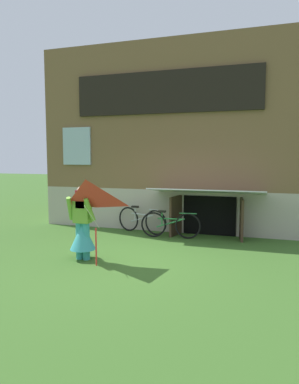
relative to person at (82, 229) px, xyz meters
name	(u,v)px	position (x,y,z in m)	size (l,w,h in m)	color
ground_plane	(125,262)	(0.89, 0.08, -0.63)	(60.00, 60.00, 0.00)	#386023
log_house	(183,140)	(0.89, 5.40, 2.01)	(7.55, 5.76, 5.28)	#ADA393
person	(82,229)	(0.00, 0.00, 0.00)	(0.60, 0.52, 1.50)	teal
kite	(86,203)	(0.39, -0.55, 0.62)	(1.02, 1.01, 1.57)	red
bicycle_green	(170,225)	(1.23, 2.39, -0.28)	(1.56, 0.20, 0.71)	black
bicycle_silver	(142,220)	(0.33, 2.72, -0.27)	(1.55, 0.53, 0.74)	black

